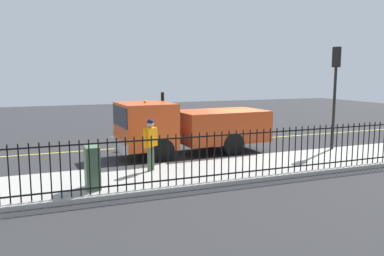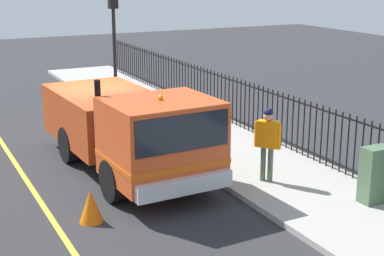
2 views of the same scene
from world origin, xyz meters
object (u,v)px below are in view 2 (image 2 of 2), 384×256
work_truck (131,126)px  worker_standing (268,137)px  traffic_light_near (114,22)px  traffic_cone (91,206)px  utility_cabinet (375,175)px

work_truck → worker_standing: 3.33m
traffic_light_near → traffic_cone: traffic_light_near is taller
traffic_light_near → utility_cabinet: bearing=97.2°
work_truck → traffic_cone: size_ratio=9.52×
worker_standing → traffic_light_near: 8.64m
utility_cabinet → traffic_cone: bearing=160.4°
utility_cabinet → traffic_cone: size_ratio=1.77×
traffic_light_near → utility_cabinet: size_ratio=3.56×
worker_standing → utility_cabinet: size_ratio=1.44×
work_truck → traffic_light_near: 6.78m
traffic_light_near → traffic_cone: (-3.56, -8.46, -2.87)m
worker_standing → utility_cabinet: bearing=175.3°
work_truck → worker_standing: bearing=137.4°
worker_standing → traffic_cone: (-4.30, -0.09, -0.87)m
work_truck → traffic_cone: bearing=49.3°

